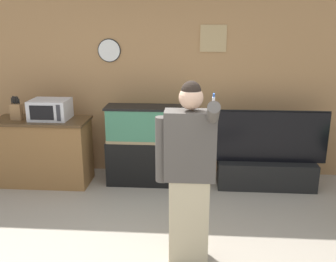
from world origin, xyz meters
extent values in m
cube|color=#A87A4C|center=(0.00, 2.71, 1.30)|extent=(10.00, 0.06, 2.60)
cube|color=tan|center=(0.64, 2.67, 2.00)|extent=(0.37, 0.02, 0.37)
cylinder|color=white|center=(-0.84, 2.67, 1.83)|extent=(0.31, 0.03, 0.31)
cylinder|color=black|center=(-0.84, 2.67, 1.83)|extent=(0.33, 0.01, 0.33)
cube|color=brown|center=(-1.71, 2.12, 0.45)|extent=(1.26, 0.53, 0.90)
cube|color=#48321C|center=(-1.71, 2.12, 0.92)|extent=(1.30, 0.57, 0.03)
cube|color=silver|center=(-1.57, 2.15, 1.07)|extent=(0.52, 0.40, 0.27)
cube|color=black|center=(-1.61, 1.94, 1.07)|extent=(0.32, 0.01, 0.19)
cube|color=#2D2D33|center=(-1.39, 1.94, 1.07)|extent=(0.05, 0.01, 0.22)
cube|color=olive|center=(-2.03, 2.08, 1.04)|extent=(0.15, 0.10, 0.22)
cylinder|color=black|center=(-2.08, 2.09, 1.20)|extent=(0.02, 0.02, 0.09)
cylinder|color=black|center=(-2.04, 2.09, 1.21)|extent=(0.02, 0.02, 0.11)
cylinder|color=black|center=(-2.01, 2.09, 1.21)|extent=(0.02, 0.02, 0.11)
cylinder|color=black|center=(-1.97, 2.09, 1.19)|extent=(0.02, 0.02, 0.07)
cylinder|color=black|center=(-2.08, 2.13, 1.20)|extent=(0.02, 0.02, 0.10)
cylinder|color=black|center=(-2.04, 2.13, 1.20)|extent=(0.02, 0.02, 0.09)
cylinder|color=black|center=(-2.01, 2.13, 1.20)|extent=(0.02, 0.02, 0.09)
cube|color=black|center=(-0.23, 2.21, 0.31)|extent=(1.18, 0.39, 0.63)
cube|color=#937F5B|center=(-0.23, 2.21, 0.65)|extent=(1.15, 0.37, 0.04)
cube|color=#387556|center=(-0.23, 2.21, 0.87)|extent=(1.14, 0.37, 0.47)
cube|color=black|center=(-0.23, 2.21, 1.10)|extent=(1.18, 0.39, 0.03)
cube|color=black|center=(1.40, 2.18, 0.19)|extent=(1.33, 0.40, 0.38)
cube|color=black|center=(1.40, 2.18, 0.73)|extent=(1.56, 0.05, 0.70)
cube|color=black|center=(1.40, 2.21, 0.73)|extent=(1.59, 0.01, 0.73)
cube|color=#BCAD89|center=(0.36, 0.44, 0.42)|extent=(0.37, 0.21, 0.85)
cube|color=#4C4742|center=(0.36, 0.44, 1.16)|extent=(0.46, 0.22, 0.63)
sphere|color=tan|center=(0.36, 0.44, 1.60)|extent=(0.21, 0.21, 0.21)
sphere|color=black|center=(0.36, 0.44, 1.66)|extent=(0.17, 0.17, 0.17)
cylinder|color=#4C4742|center=(0.11, 0.44, 1.12)|extent=(0.12, 0.12, 0.60)
cylinder|color=#4C4742|center=(0.54, 0.30, 1.48)|extent=(0.11, 0.33, 0.28)
cylinder|color=white|center=(0.54, 0.28, 1.59)|extent=(0.02, 0.06, 0.11)
cylinder|color=#2856B2|center=(0.54, 0.26, 1.65)|extent=(0.02, 0.03, 0.05)
camera|label=1|loc=(0.38, -2.72, 2.22)|focal=40.00mm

